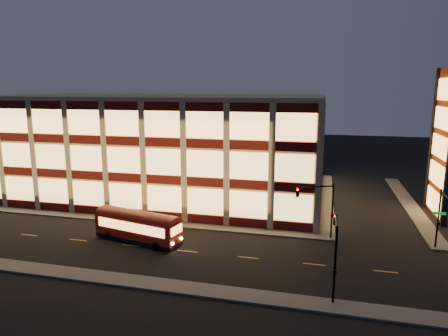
# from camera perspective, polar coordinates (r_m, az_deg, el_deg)

# --- Properties ---
(ground) EXTENTS (200.00, 200.00, 0.00)m
(ground) POSITION_cam_1_polar(r_m,az_deg,el_deg) (48.57, -14.18, -7.64)
(ground) COLOR black
(ground) RESTS_ON ground
(sidewalk_office_south) EXTENTS (54.00, 2.00, 0.15)m
(sidewalk_office_south) POSITION_cam_1_polar(r_m,az_deg,el_deg) (50.80, -16.66, -6.84)
(sidewalk_office_south) COLOR #514F4C
(sidewalk_office_south) RESTS_ON ground
(sidewalk_office_east) EXTENTS (2.00, 30.00, 0.15)m
(sidewalk_office_east) POSITION_cam_1_polar(r_m,az_deg,el_deg) (59.33, 14.34, -4.11)
(sidewalk_office_east) COLOR #514F4C
(sidewalk_office_east) RESTS_ON ground
(sidewalk_tower_west) EXTENTS (2.00, 30.00, 0.15)m
(sidewalk_tower_west) POSITION_cam_1_polar(r_m,az_deg,el_deg) (60.48, 24.84, -4.53)
(sidewalk_tower_west) COLOR #514F4C
(sidewalk_tower_west) RESTS_ON ground
(sidewalk_near) EXTENTS (100.00, 2.00, 0.15)m
(sidewalk_near) POSITION_cam_1_polar(r_m,az_deg,el_deg) (38.45, -23.56, -13.31)
(sidewalk_near) COLOR #514F4C
(sidewalk_near) RESTS_ON ground
(office_building) EXTENTS (50.45, 30.45, 14.50)m
(office_building) POSITION_cam_1_polar(r_m,az_deg,el_deg) (63.05, -9.61, 3.64)
(office_building) COLOR tan
(office_building) RESTS_ON ground
(traffic_signal_far) EXTENTS (3.79, 1.87, 6.00)m
(traffic_signal_far) POSITION_cam_1_polar(r_m,az_deg,el_deg) (42.09, 13.52, -4.68)
(traffic_signal_far) COLOR black
(traffic_signal_far) RESTS_ON ground
(traffic_signal_right) EXTENTS (1.20, 4.37, 6.00)m
(traffic_signal_right) POSITION_cam_1_polar(r_m,az_deg,el_deg) (42.77, 28.86, -5.57)
(traffic_signal_right) COLOR black
(traffic_signal_right) RESTS_ON ground
(traffic_signal_near) EXTENTS (0.32, 4.45, 6.00)m
(traffic_signal_near) POSITION_cam_1_polar(r_m,az_deg,el_deg) (31.41, 15.61, -10.32)
(traffic_signal_near) COLOR black
(traffic_signal_near) RESTS_ON ground
(trolley_bus) EXTENTS (9.72, 4.39, 3.19)m
(trolley_bus) POSITION_cam_1_polar(r_m,az_deg,el_deg) (42.22, -12.20, -7.91)
(trolley_bus) COLOR #951208
(trolley_bus) RESTS_ON ground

